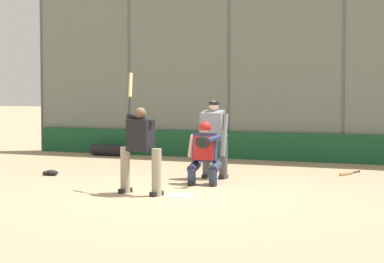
{
  "coord_description": "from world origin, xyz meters",
  "views": [
    {
      "loc": [
        -4.56,
        9.95,
        1.7
      ],
      "look_at": [
        0.2,
        -1.0,
        1.05
      ],
      "focal_mm": 60.0,
      "sensor_mm": 36.0,
      "label": 1
    }
  ],
  "objects_px": {
    "umpire_home": "(214,137)",
    "spare_bat_near_backstop": "(348,173)",
    "catcher_behind_plate": "(204,152)",
    "equipment_bag_dugout_side": "(107,150)",
    "batter_at_plate": "(140,147)",
    "fielding_glove_on_dirt": "(51,173)"
  },
  "relations": [
    {
      "from": "fielding_glove_on_dirt",
      "to": "umpire_home",
      "type": "bearing_deg",
      "value": -164.82
    },
    {
      "from": "equipment_bag_dugout_side",
      "to": "catcher_behind_plate",
      "type": "bearing_deg",
      "value": 137.47
    },
    {
      "from": "batter_at_plate",
      "to": "fielding_glove_on_dirt",
      "type": "relative_size",
      "value": 6.45
    },
    {
      "from": "spare_bat_near_backstop",
      "to": "fielding_glove_on_dirt",
      "type": "height_order",
      "value": "fielding_glove_on_dirt"
    },
    {
      "from": "umpire_home",
      "to": "equipment_bag_dugout_side",
      "type": "distance_m",
      "value": 5.93
    },
    {
      "from": "catcher_behind_plate",
      "to": "spare_bat_near_backstop",
      "type": "distance_m",
      "value": 3.55
    },
    {
      "from": "batter_at_plate",
      "to": "umpire_home",
      "type": "xyz_separation_m",
      "value": [
        -0.39,
        -2.51,
        0.03
      ]
    },
    {
      "from": "spare_bat_near_backstop",
      "to": "equipment_bag_dugout_side",
      "type": "height_order",
      "value": "equipment_bag_dugout_side"
    },
    {
      "from": "batter_at_plate",
      "to": "umpire_home",
      "type": "height_order",
      "value": "batter_at_plate"
    },
    {
      "from": "batter_at_plate",
      "to": "umpire_home",
      "type": "relative_size",
      "value": 1.33
    },
    {
      "from": "batter_at_plate",
      "to": "catcher_behind_plate",
      "type": "bearing_deg",
      "value": -100.16
    },
    {
      "from": "spare_bat_near_backstop",
      "to": "fielding_glove_on_dirt",
      "type": "bearing_deg",
      "value": -45.79
    },
    {
      "from": "catcher_behind_plate",
      "to": "equipment_bag_dugout_side",
      "type": "bearing_deg",
      "value": -52.21
    },
    {
      "from": "batter_at_plate",
      "to": "equipment_bag_dugout_side",
      "type": "relative_size",
      "value": 1.87
    },
    {
      "from": "catcher_behind_plate",
      "to": "equipment_bag_dugout_side",
      "type": "distance_m",
      "value": 6.61
    },
    {
      "from": "umpire_home",
      "to": "spare_bat_near_backstop",
      "type": "relative_size",
      "value": 1.99
    },
    {
      "from": "catcher_behind_plate",
      "to": "umpire_home",
      "type": "bearing_deg",
      "value": -89.89
    },
    {
      "from": "batter_at_plate",
      "to": "equipment_bag_dugout_side",
      "type": "height_order",
      "value": "batter_at_plate"
    },
    {
      "from": "batter_at_plate",
      "to": "spare_bat_near_backstop",
      "type": "distance_m",
      "value": 5.17
    },
    {
      "from": "umpire_home",
      "to": "spare_bat_near_backstop",
      "type": "height_order",
      "value": "umpire_home"
    },
    {
      "from": "spare_bat_near_backstop",
      "to": "fielding_glove_on_dirt",
      "type": "relative_size",
      "value": 2.44
    },
    {
      "from": "catcher_behind_plate",
      "to": "equipment_bag_dugout_side",
      "type": "height_order",
      "value": "catcher_behind_plate"
    }
  ]
}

